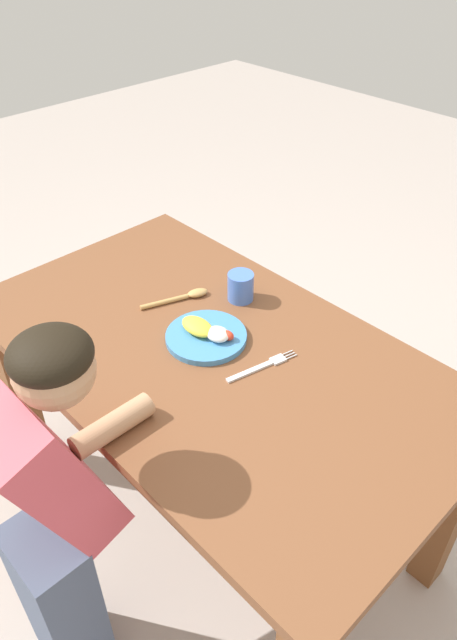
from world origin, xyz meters
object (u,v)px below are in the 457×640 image
Objects in this scene: fork at (262,366)px; spoon at (184,296)px; plate at (206,335)px; person at (57,524)px; drinking_cup at (241,287)px.

fork is 0.35m from spoon.
plate is 0.21× the size of person.
fork is 0.19× the size of person.
person is at bearing -135.39° from spoon.
fork is 0.57m from person.
spoon is 0.19× the size of person.
fork is 2.39× the size of drinking_cup.
spoon is at bearing 156.78° from plate.
spoon reaches higher than fork.
person is (-0.07, -0.55, -0.15)m from fork.
spoon is 0.67m from person.
person reaches higher than fork.
plate is 0.17m from fork.
plate is 1.08× the size of spoon.
spoon is at bearing 114.53° from person.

